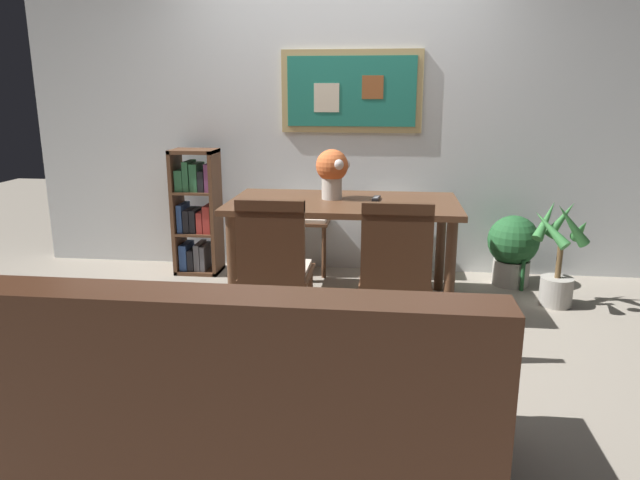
# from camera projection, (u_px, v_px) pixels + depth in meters

# --- Properties ---
(ground_plane) EXTENTS (12.00, 12.00, 0.00)m
(ground_plane) POSITION_uv_depth(u_px,v_px,m) (318.00, 331.00, 3.68)
(ground_plane) COLOR gray
(wall_back_with_painting) EXTENTS (5.20, 0.14, 2.60)m
(wall_back_with_painting) POSITION_uv_depth(u_px,v_px,m) (339.00, 113.00, 4.74)
(wall_back_with_painting) COLOR silver
(wall_back_with_painting) RESTS_ON ground_plane
(dining_table) EXTENTS (1.58, 0.87, 0.74)m
(dining_table) POSITION_uv_depth(u_px,v_px,m) (343.00, 214.00, 4.04)
(dining_table) COLOR brown
(dining_table) RESTS_ON ground_plane
(dining_chair_near_right) EXTENTS (0.40, 0.41, 0.91)m
(dining_chair_near_right) POSITION_uv_depth(u_px,v_px,m) (396.00, 266.00, 3.23)
(dining_chair_near_right) COLOR brown
(dining_chair_near_right) RESTS_ON ground_plane
(dining_chair_near_left) EXTENTS (0.40, 0.41, 0.91)m
(dining_chair_near_left) POSITION_uv_depth(u_px,v_px,m) (275.00, 261.00, 3.31)
(dining_chair_near_left) COLOR brown
(dining_chair_near_left) RESTS_ON ground_plane
(dining_chair_far_right) EXTENTS (0.40, 0.41, 0.91)m
(dining_chair_far_right) POSITION_uv_depth(u_px,v_px,m) (396.00, 208.00, 4.81)
(dining_chair_far_right) COLOR brown
(dining_chair_far_right) RESTS_ON ground_plane
(dining_chair_far_left) EXTENTS (0.40, 0.41, 0.91)m
(dining_chair_far_left) POSITION_uv_depth(u_px,v_px,m) (307.00, 207.00, 4.88)
(dining_chair_far_left) COLOR brown
(dining_chair_far_left) RESTS_ON ground_plane
(leather_couch) EXTENTS (1.80, 0.84, 0.84)m
(leather_couch) POSITION_uv_depth(u_px,v_px,m) (253.00, 400.00, 2.26)
(leather_couch) COLOR #472819
(leather_couch) RESTS_ON ground_plane
(bookshelf) EXTENTS (0.36, 0.28, 1.03)m
(bookshelf) POSITION_uv_depth(u_px,v_px,m) (197.00, 213.00, 4.78)
(bookshelf) COLOR brown
(bookshelf) RESTS_ON ground_plane
(potted_ivy) EXTENTS (0.39, 0.39, 0.61)m
(potted_ivy) POSITION_uv_depth(u_px,v_px,m) (513.00, 248.00, 4.51)
(potted_ivy) COLOR #B2ADA3
(potted_ivy) RESTS_ON ground_plane
(potted_palm) EXTENTS (0.40, 0.44, 0.77)m
(potted_palm) POSITION_uv_depth(u_px,v_px,m) (558.00, 260.00, 4.05)
(potted_palm) COLOR #B2ADA3
(potted_palm) RESTS_ON ground_plane
(flower_vase) EXTENTS (0.24, 0.23, 0.35)m
(flower_vase) POSITION_uv_depth(u_px,v_px,m) (332.00, 170.00, 4.04)
(flower_vase) COLOR beige
(flower_vase) RESTS_ON dining_table
(tv_remote) EXTENTS (0.06, 0.16, 0.02)m
(tv_remote) POSITION_uv_depth(u_px,v_px,m) (376.00, 198.00, 4.04)
(tv_remote) COLOR black
(tv_remote) RESTS_ON dining_table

